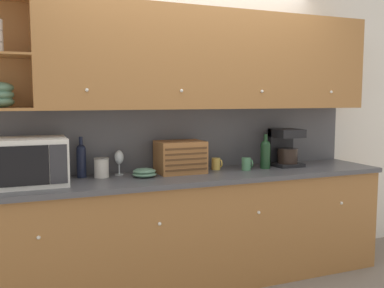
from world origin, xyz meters
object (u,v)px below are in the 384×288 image
at_px(wine_bottle, 81,159).
at_px(mug_blue_second, 247,164).
at_px(microwave, 29,162).
at_px(mug, 216,164).
at_px(storage_canister, 101,168).
at_px(bread_box, 180,157).
at_px(bowl_stack_on_counter, 144,173).
at_px(coffee_maker, 285,147).
at_px(second_wine_bottle, 265,153).
at_px(wine_glass, 119,158).

relative_size(wine_bottle, mug_blue_second, 2.96).
relative_size(microwave, mug, 5.12).
relative_size(storage_canister, bread_box, 0.40).
bearing_deg(bowl_stack_on_counter, storage_canister, 160.94).
height_order(microwave, bread_box, microwave).
bearing_deg(microwave, mug, 4.14).
height_order(microwave, mug_blue_second, microwave).
bearing_deg(microwave, mug_blue_second, -0.57).
height_order(storage_canister, bread_box, bread_box).
xyz_separation_m(bread_box, mug, (0.35, 0.03, -0.08)).
xyz_separation_m(mug_blue_second, coffee_maker, (0.45, 0.09, 0.12)).
bearing_deg(storage_canister, bowl_stack_on_counter, -19.06).
distance_m(wine_bottle, coffee_maker, 1.81).
xyz_separation_m(second_wine_bottle, coffee_maker, (0.25, 0.07, 0.03)).
relative_size(bread_box, mug, 3.80).
xyz_separation_m(wine_bottle, bowl_stack_on_counter, (0.46, -0.17, -0.11)).
bearing_deg(bread_box, storage_canister, 177.22).
bearing_deg(mug_blue_second, bowl_stack_on_counter, 178.84).
distance_m(microwave, second_wine_bottle, 1.94).
height_order(microwave, wine_glass, microwave).
bearing_deg(coffee_maker, storage_canister, 178.61).
bearing_deg(storage_canister, bread_box, -2.78).
bearing_deg(microwave, wine_bottle, 23.63).
distance_m(mug, second_wine_bottle, 0.45).
bearing_deg(wine_bottle, mug_blue_second, -7.77).
height_order(wine_glass, coffee_maker, coffee_maker).
bearing_deg(storage_canister, second_wine_bottle, -4.28).
distance_m(microwave, storage_canister, 0.55).
bearing_deg(storage_canister, wine_bottle, 157.85).
relative_size(storage_canister, second_wine_bottle, 0.51).
height_order(wine_glass, mug_blue_second, wine_glass).
relative_size(mug_blue_second, second_wine_bottle, 0.36).
relative_size(storage_canister, mug, 1.52).
height_order(bread_box, mug, bread_box).
bearing_deg(mug_blue_second, bread_box, 170.50).
distance_m(storage_canister, mug_blue_second, 1.22).
relative_size(wine_bottle, mug, 3.16).
bearing_deg(second_wine_bottle, coffee_maker, 14.76).
relative_size(bread_box, coffee_maker, 1.13).
bearing_deg(coffee_maker, microwave, -178.19).
bearing_deg(wine_glass, wine_bottle, -179.42).
relative_size(wine_glass, mug_blue_second, 1.85).
distance_m(storage_canister, second_wine_bottle, 1.42).
relative_size(wine_bottle, wine_glass, 1.60).
bearing_deg(wine_bottle, bowl_stack_on_counter, -20.05).
bearing_deg(microwave, storage_canister, 11.72).
distance_m(microwave, bowl_stack_on_counter, 0.85).
bearing_deg(storage_canister, mug_blue_second, -5.96).
relative_size(bowl_stack_on_counter, bread_box, 0.50).
xyz_separation_m(storage_canister, wine_glass, (0.15, 0.06, 0.06)).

